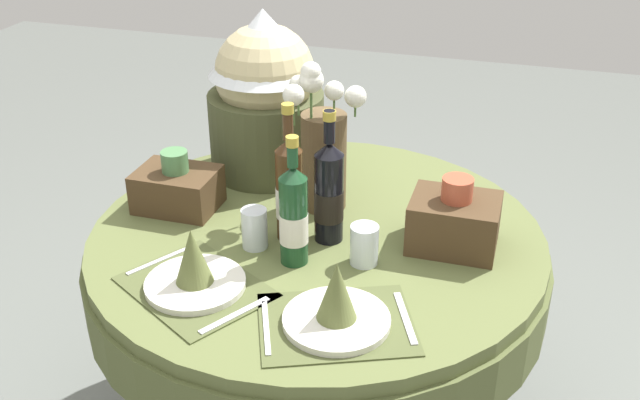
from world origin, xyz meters
The scene contains 12 objects.
dining_table centered at (0.00, 0.00, 0.61)m, with size 1.24×1.24×0.73m.
place_setting_left centered at (-0.20, -0.34, 0.78)m, with size 0.42×0.40×0.16m.
place_setting_right centered at (0.16, -0.37, 0.78)m, with size 0.41×0.37×0.16m.
flower_vase centered at (-0.03, 0.14, 0.92)m, with size 0.20×0.19×0.43m.
wine_bottle_left centered at (0.04, -0.03, 0.87)m, with size 0.08×0.08×0.36m.
wine_bottle_centre centered at (-0.01, -0.16, 0.86)m, with size 0.07×0.07×0.34m.
wine_bottle_right centered at (-0.06, -0.05, 0.87)m, with size 0.07×0.07×0.37m.
tumbler_near_left centered at (0.16, -0.11, 0.79)m, with size 0.07×0.07×0.10m, color silver.
tumbler_near_right centered at (-0.13, -0.12, 0.79)m, with size 0.07×0.07×0.11m, color silver.
gift_tub_back_left centered at (-0.26, 0.33, 1.00)m, with size 0.35×0.35×0.50m.
woven_basket_side_left centered at (-0.42, 0.02, 0.80)m, with size 0.22×0.17×0.17m.
woven_basket_side_right centered at (0.36, 0.03, 0.81)m, with size 0.22×0.18×0.19m.
Camera 1 is at (0.51, -1.66, 1.76)m, focal length 42.01 mm.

